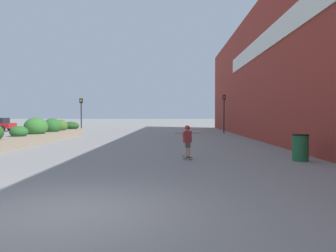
# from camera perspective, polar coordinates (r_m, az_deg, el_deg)

# --- Properties ---
(ground_plane) EXTENTS (300.00, 300.00, 0.00)m
(ground_plane) POSITION_cam_1_polar(r_m,az_deg,el_deg) (6.24, -17.10, -14.24)
(ground_plane) COLOR gray
(building_wall_right) EXTENTS (0.67, 46.23, 9.55)m
(building_wall_right) POSITION_cam_1_polar(r_m,az_deg,el_deg) (22.93, 16.48, 9.49)
(building_wall_right) COLOR maroon
(building_wall_right) RESTS_ON ground_plane
(planter_box) EXTENTS (1.55, 14.73, 1.59)m
(planter_box) POSITION_cam_1_polar(r_m,az_deg,el_deg) (22.88, -20.98, -1.14)
(planter_box) COLOR gray
(planter_box) RESTS_ON ground_plane
(skateboard) EXTENTS (0.39, 0.66, 0.10)m
(skateboard) POSITION_cam_1_polar(r_m,az_deg,el_deg) (12.91, 3.37, -5.48)
(skateboard) COLOR black
(skateboard) RESTS_ON ground_plane
(skateboarder) EXTENTS (1.10, 0.49, 1.23)m
(skateboarder) POSITION_cam_1_polar(r_m,az_deg,el_deg) (12.83, 3.38, -2.04)
(skateboarder) COLOR tan
(skateboarder) RESTS_ON skateboard
(trash_bin) EXTENTS (0.61, 0.61, 1.01)m
(trash_bin) POSITION_cam_1_polar(r_m,az_deg,el_deg) (13.33, 22.07, -3.49)
(trash_bin) COLOR #1E5B33
(trash_bin) RESTS_ON ground_plane
(car_leftmost) EXTENTS (4.06, 1.91, 1.49)m
(car_leftmost) POSITION_cam_1_polar(r_m,az_deg,el_deg) (42.14, 24.09, 0.45)
(car_leftmost) COLOR navy
(car_leftmost) RESTS_ON ground_plane
(traffic_light_left) EXTENTS (0.28, 0.30, 3.35)m
(traffic_light_left) POSITION_cam_1_polar(r_m,az_deg,el_deg) (32.61, -14.89, 2.83)
(traffic_light_left) COLOR black
(traffic_light_left) RESTS_ON ground_plane
(traffic_light_right) EXTENTS (0.28, 0.30, 3.65)m
(traffic_light_right) POSITION_cam_1_polar(r_m,az_deg,el_deg) (31.51, 9.72, 3.23)
(traffic_light_right) COLOR black
(traffic_light_right) RESTS_ON ground_plane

